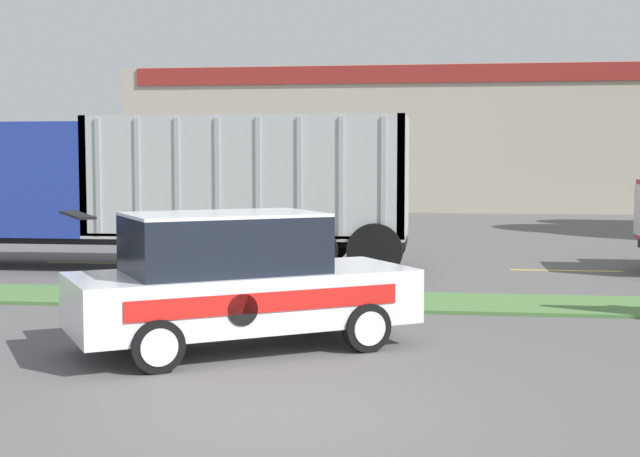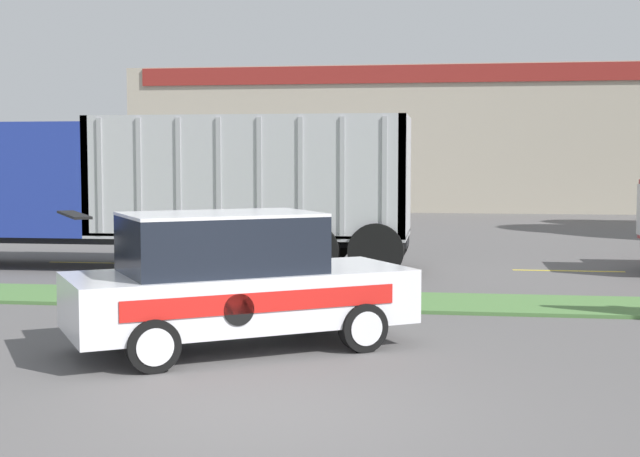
{
  "view_description": "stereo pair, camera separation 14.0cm",
  "coord_description": "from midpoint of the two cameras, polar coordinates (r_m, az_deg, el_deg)",
  "views": [
    {
      "loc": [
        1.59,
        -8.33,
        2.44
      ],
      "look_at": [
        -0.48,
        7.19,
        1.22
      ],
      "focal_mm": 50.0,
      "sensor_mm": 36.0,
      "label": 1
    },
    {
      "loc": [
        1.72,
        -8.31,
        2.44
      ],
      "look_at": [
        -0.48,
        7.19,
        1.22
      ],
      "focal_mm": 50.0,
      "sensor_mm": 36.0,
      "label": 2
    }
  ],
  "objects": [
    {
      "name": "dump_truck_lead",
      "position": [
        20.82,
        -14.75,
        2.17
      ],
      "size": [
        12.24,
        2.75,
        3.37
      ],
      "color": "black",
      "rests_on": "ground_plane"
    },
    {
      "name": "centre_line_4",
      "position": [
        20.27,
        -0.02,
        -2.45
      ],
      "size": [
        2.4,
        0.14,
        0.01
      ],
      "primitive_type": "cube",
      "color": "yellow",
      "rests_on": "ground_plane"
    },
    {
      "name": "centre_line_3",
      "position": [
        21.65,
        -14.34,
        -2.15
      ],
      "size": [
        2.4,
        0.14,
        0.01
      ],
      "primitive_type": "cube",
      "color": "yellow",
      "rests_on": "ground_plane"
    },
    {
      "name": "grass_verge",
      "position": [
        15.25,
        1.25,
        -4.64
      ],
      "size": [
        120.0,
        1.95,
        0.06
      ],
      "primitive_type": "cube",
      "color": "#517F42",
      "rests_on": "ground_plane"
    },
    {
      "name": "ground_plane",
      "position": [
        8.83,
        -3.61,
        -11.61
      ],
      "size": [
        600.0,
        600.0,
        0.0
      ],
      "primitive_type": "plane",
      "color": "#5B5959"
    },
    {
      "name": "rally_car",
      "position": [
        11.48,
        -5.69,
        -3.34
      ],
      "size": [
        4.61,
        3.8,
        1.8
      ],
      "color": "white",
      "rests_on": "ground_plane"
    },
    {
      "name": "centre_line_5",
      "position": [
        20.28,
        15.3,
        -2.61
      ],
      "size": [
        2.4,
        0.14,
        0.01
      ],
      "primitive_type": "cube",
      "color": "yellow",
      "rests_on": "ground_plane"
    },
    {
      "name": "store_building_backdrop",
      "position": [
        46.72,
        9.14,
        5.53
      ],
      "size": [
        32.35,
        12.1,
        6.73
      ],
      "color": "#BCB29E",
      "rests_on": "ground_plane"
    }
  ]
}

